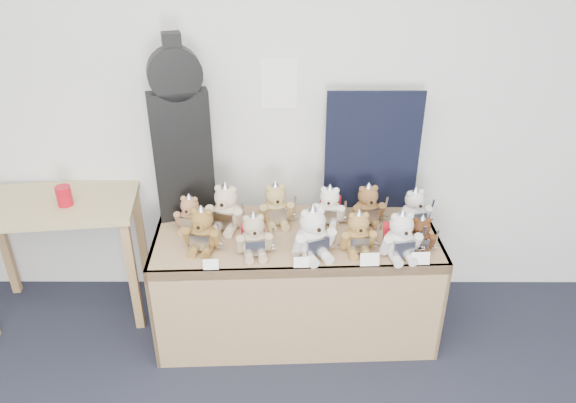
{
  "coord_description": "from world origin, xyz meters",
  "views": [
    {
      "loc": [
        0.41,
        -0.66,
        2.42
      ],
      "look_at": [
        0.41,
        1.96,
        0.95
      ],
      "focal_mm": 35.0,
      "sensor_mm": 36.0,
      "label": 1
    }
  ],
  "objects_px": {
    "side_table": "(57,220)",
    "teddy_front_left": "(254,236)",
    "teddy_front_centre": "(313,234)",
    "teddy_back_far_left": "(190,215)",
    "red_cup": "(64,196)",
    "teddy_back_centre_left": "(276,206)",
    "display_table": "(297,262)",
    "guitar_case": "(181,134)",
    "teddy_back_right": "(368,206)",
    "teddy_back_left": "(226,209)",
    "teddy_front_right": "(358,234)",
    "teddy_front_end": "(421,235)",
    "teddy_back_end": "(414,210)",
    "teddy_front_far_right": "(401,237)",
    "teddy_front_far_left": "(202,231)",
    "teddy_back_centre_right": "(329,207)"
  },
  "relations": [
    {
      "from": "side_table",
      "to": "teddy_front_left",
      "type": "relative_size",
      "value": 3.69
    },
    {
      "from": "teddy_front_centre",
      "to": "teddy_back_far_left",
      "type": "relative_size",
      "value": 1.33
    },
    {
      "from": "red_cup",
      "to": "teddy_back_centre_left",
      "type": "distance_m",
      "value": 1.23
    },
    {
      "from": "teddy_back_centre_left",
      "to": "display_table",
      "type": "bearing_deg",
      "value": -69.26
    },
    {
      "from": "guitar_case",
      "to": "teddy_back_right",
      "type": "bearing_deg",
      "value": -19.97
    },
    {
      "from": "guitar_case",
      "to": "teddy_back_left",
      "type": "bearing_deg",
      "value": -45.08
    },
    {
      "from": "teddy_back_left",
      "to": "teddy_back_centre_left",
      "type": "height_order",
      "value": "teddy_back_left"
    },
    {
      "from": "teddy_front_right",
      "to": "teddy_back_left",
      "type": "height_order",
      "value": "teddy_back_left"
    },
    {
      "from": "teddy_back_right",
      "to": "side_table",
      "type": "bearing_deg",
      "value": 168.66
    },
    {
      "from": "display_table",
      "to": "teddy_front_end",
      "type": "height_order",
      "value": "teddy_front_end"
    },
    {
      "from": "teddy_back_end",
      "to": "teddy_back_far_left",
      "type": "distance_m",
      "value": 1.3
    },
    {
      "from": "teddy_front_far_right",
      "to": "teddy_back_far_left",
      "type": "distance_m",
      "value": 1.19
    },
    {
      "from": "teddy_front_left",
      "to": "teddy_back_centre_left",
      "type": "distance_m",
      "value": 0.34
    },
    {
      "from": "display_table",
      "to": "side_table",
      "type": "relative_size",
      "value": 1.63
    },
    {
      "from": "teddy_front_left",
      "to": "teddy_front_right",
      "type": "bearing_deg",
      "value": -5.4
    },
    {
      "from": "teddy_back_right",
      "to": "red_cup",
      "type": "bearing_deg",
      "value": 169.81
    },
    {
      "from": "side_table",
      "to": "red_cup",
      "type": "relative_size",
      "value": 8.57
    },
    {
      "from": "teddy_front_centre",
      "to": "teddy_back_left",
      "type": "distance_m",
      "value": 0.56
    },
    {
      "from": "teddy_front_far_left",
      "to": "guitar_case",
      "type": "bearing_deg",
      "value": 120.4
    },
    {
      "from": "teddy_front_centre",
      "to": "teddy_back_centre_left",
      "type": "distance_m",
      "value": 0.39
    },
    {
      "from": "teddy_front_far_right",
      "to": "teddy_back_centre_right",
      "type": "height_order",
      "value": "teddy_front_far_right"
    },
    {
      "from": "guitar_case",
      "to": "teddy_back_far_left",
      "type": "distance_m",
      "value": 0.46
    },
    {
      "from": "guitar_case",
      "to": "red_cup",
      "type": "height_order",
      "value": "guitar_case"
    },
    {
      "from": "display_table",
      "to": "side_table",
      "type": "xyz_separation_m",
      "value": [
        -1.44,
        0.23,
        0.14
      ]
    },
    {
      "from": "teddy_back_centre_left",
      "to": "teddy_back_right",
      "type": "distance_m",
      "value": 0.54
    },
    {
      "from": "red_cup",
      "to": "display_table",
      "type": "bearing_deg",
      "value": -8.12
    },
    {
      "from": "teddy_front_far_right",
      "to": "teddy_back_right",
      "type": "relative_size",
      "value": 1.09
    },
    {
      "from": "side_table",
      "to": "teddy_front_right",
      "type": "bearing_deg",
      "value": -17.05
    },
    {
      "from": "guitar_case",
      "to": "teddy_back_left",
      "type": "distance_m",
      "value": 0.5
    },
    {
      "from": "red_cup",
      "to": "teddy_front_far_right",
      "type": "bearing_deg",
      "value": -10.08
    },
    {
      "from": "red_cup",
      "to": "teddy_back_centre_right",
      "type": "xyz_separation_m",
      "value": [
        1.54,
        0.01,
        -0.08
      ]
    },
    {
      "from": "teddy_front_right",
      "to": "guitar_case",
      "type": "bearing_deg",
      "value": 153.58
    },
    {
      "from": "teddy_back_far_left",
      "to": "teddy_front_far_left",
      "type": "bearing_deg",
      "value": -53.56
    },
    {
      "from": "guitar_case",
      "to": "red_cup",
      "type": "xyz_separation_m",
      "value": [
        -0.69,
        -0.08,
        -0.35
      ]
    },
    {
      "from": "side_table",
      "to": "teddy_back_centre_left",
      "type": "bearing_deg",
      "value": -8.18
    },
    {
      "from": "red_cup",
      "to": "teddy_front_end",
      "type": "height_order",
      "value": "red_cup"
    },
    {
      "from": "teddy_front_end",
      "to": "teddy_back_centre_left",
      "type": "distance_m",
      "value": 0.84
    },
    {
      "from": "side_table",
      "to": "teddy_front_far_right",
      "type": "bearing_deg",
      "value": -17.3
    },
    {
      "from": "guitar_case",
      "to": "red_cup",
      "type": "relative_size",
      "value": 9.21
    },
    {
      "from": "side_table",
      "to": "teddy_front_right",
      "type": "xyz_separation_m",
      "value": [
        1.77,
        -0.32,
        0.11
      ]
    },
    {
      "from": "side_table",
      "to": "teddy_back_centre_right",
      "type": "xyz_separation_m",
      "value": [
        1.63,
        -0.03,
        0.11
      ]
    },
    {
      "from": "teddy_front_centre",
      "to": "teddy_back_right",
      "type": "xyz_separation_m",
      "value": [
        0.33,
        0.34,
        -0.02
      ]
    },
    {
      "from": "side_table",
      "to": "teddy_front_centre",
      "type": "xyz_separation_m",
      "value": [
        1.53,
        -0.37,
        0.14
      ]
    },
    {
      "from": "side_table",
      "to": "teddy_front_centre",
      "type": "distance_m",
      "value": 1.58
    },
    {
      "from": "teddy_back_right",
      "to": "teddy_front_end",
      "type": "bearing_deg",
      "value": -58.91
    },
    {
      "from": "teddy_front_end",
      "to": "teddy_back_left",
      "type": "relative_size",
      "value": 0.73
    },
    {
      "from": "guitar_case",
      "to": "teddy_back_centre_right",
      "type": "height_order",
      "value": "guitar_case"
    },
    {
      "from": "display_table",
      "to": "teddy_back_right",
      "type": "distance_m",
      "value": 0.53
    },
    {
      "from": "display_table",
      "to": "teddy_back_centre_left",
      "type": "relative_size",
      "value": 5.69
    },
    {
      "from": "teddy_back_centre_left",
      "to": "guitar_case",
      "type": "bearing_deg",
      "value": 160.07
    }
  ]
}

